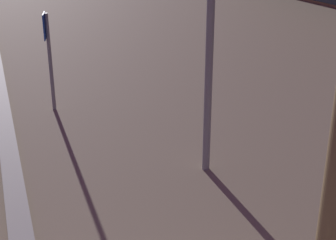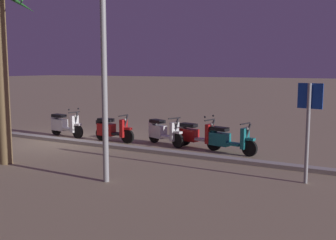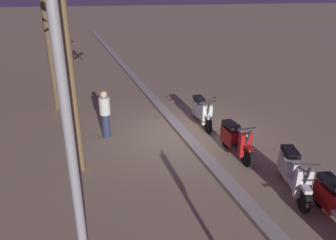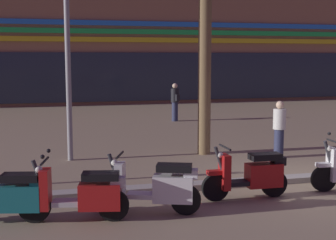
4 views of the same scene
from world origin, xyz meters
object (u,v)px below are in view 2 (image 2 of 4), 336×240
scooter_white_mid_front (64,125)px  crossing_sign (308,121)px  scooter_red_tail_end (112,129)px  scooter_teal_mid_centre (227,139)px  street_lamp (103,16)px  scooter_red_far_back (195,135)px  scooter_white_lead_nearest (163,132)px

scooter_white_mid_front → crossing_sign: crossing_sign is taller
scooter_red_tail_end → crossing_sign: crossing_sign is taller
scooter_teal_mid_centre → crossing_sign: bearing=141.0°
street_lamp → scooter_teal_mid_centre: bearing=-106.2°
street_lamp → scooter_red_far_back: bearing=-90.7°
scooter_white_lead_nearest → scooter_red_tail_end: (1.97, 0.43, -0.01)m
scooter_red_far_back → scooter_white_mid_front: size_ratio=0.98×
scooter_red_tail_end → scooter_red_far_back: bearing=-171.1°
scooter_red_tail_end → crossing_sign: size_ratio=0.72×
crossing_sign → scooter_teal_mid_centre: bearing=-39.0°
crossing_sign → scooter_white_mid_front: bearing=-12.2°
scooter_red_far_back → street_lamp: street_lamp is taller
scooter_teal_mid_centre → scooter_red_far_back: size_ratio=1.04×
street_lamp → crossing_sign: bearing=-152.1°
scooter_red_far_back → scooter_white_lead_nearest: (1.26, 0.08, 0.02)m
scooter_red_tail_end → street_lamp: bearing=125.9°
scooter_white_mid_front → crossing_sign: size_ratio=0.76×
scooter_teal_mid_centre → street_lamp: (1.34, 4.63, 3.51)m
scooter_teal_mid_centre → scooter_white_mid_front: (6.92, 0.23, 0.02)m
scooter_red_far_back → scooter_red_tail_end: 3.27m
scooter_white_lead_nearest → crossing_sign: crossing_sign is taller
scooter_red_far_back → scooter_white_mid_front: 5.65m
scooter_teal_mid_centre → scooter_white_lead_nearest: bearing=-4.2°
scooter_red_far_back → scooter_white_lead_nearest: scooter_red_far_back is taller
scooter_red_tail_end → crossing_sign: 7.81m
scooter_red_far_back → scooter_red_tail_end: (3.23, 0.51, 0.01)m
scooter_white_lead_nearest → scooter_teal_mid_centre: bearing=175.8°
scooter_red_far_back → scooter_white_mid_front: (5.63, 0.49, 0.02)m
scooter_white_mid_front → scooter_teal_mid_centre: bearing=-178.1°
scooter_white_mid_front → street_lamp: street_lamp is taller
scooter_red_far_back → street_lamp: bearing=89.3°
scooter_white_lead_nearest → scooter_white_mid_front: size_ratio=0.97×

